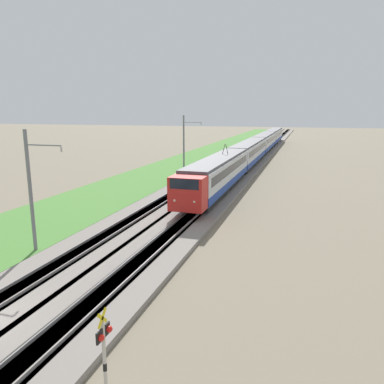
% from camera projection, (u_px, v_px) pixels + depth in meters
% --- Properties ---
extents(ballast_main, '(240.00, 4.40, 0.30)m').
position_uv_depth(ballast_main, '(226.00, 163.00, 61.72)').
color(ballast_main, gray).
rests_on(ballast_main, ground).
extents(ballast_adjacent, '(240.00, 4.40, 0.30)m').
position_uv_depth(ballast_adjacent, '(251.00, 164.00, 60.55)').
color(ballast_adjacent, gray).
rests_on(ballast_adjacent, ground).
extents(track_main, '(240.00, 1.57, 0.45)m').
position_uv_depth(track_main, '(226.00, 163.00, 61.72)').
color(track_main, '#4C4238').
rests_on(track_main, ground).
extents(track_adjacent, '(240.00, 1.57, 0.45)m').
position_uv_depth(track_adjacent, '(251.00, 164.00, 60.55)').
color(track_adjacent, '#4C4238').
rests_on(track_adjacent, ground).
extents(grass_verge, '(240.00, 9.07, 0.12)m').
position_uv_depth(grass_verge, '(185.00, 162.00, 63.78)').
color(grass_verge, '#4C8438').
rests_on(grass_verge, ground).
extents(passenger_train, '(86.75, 2.87, 4.97)m').
position_uv_depth(passenger_train, '(258.00, 146.00, 68.79)').
color(passenger_train, red).
rests_on(passenger_train, ground).
extents(crossing_signal_far, '(0.70, 0.23, 3.02)m').
position_uv_depth(crossing_signal_far, '(104.00, 348.00, 10.82)').
color(crossing_signal_far, beige).
rests_on(crossing_signal_far, ground).
extents(catenary_mast_near, '(0.22, 2.56, 7.51)m').
position_uv_depth(catenary_mast_near, '(31.00, 190.00, 22.37)').
color(catenary_mast_near, slate).
rests_on(catenary_mast_near, ground).
extents(catenary_mast_mid, '(0.22, 2.56, 8.01)m').
position_uv_depth(catenary_mast_mid, '(184.00, 145.00, 49.62)').
color(catenary_mast_mid, slate).
rests_on(catenary_mast_mid, ground).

